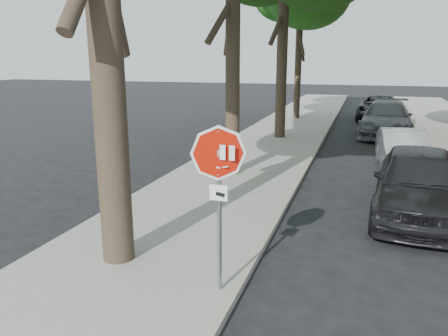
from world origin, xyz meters
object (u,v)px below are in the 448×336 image
(car_a, at_px, (418,183))
(car_d, at_px, (379,108))
(stop_sign, at_px, (219,178))
(car_c, at_px, (386,119))
(car_b, at_px, (403,150))

(car_a, bearing_deg, car_d, 95.83)
(car_d, bearing_deg, stop_sign, -94.63)
(car_a, bearing_deg, stop_sign, -119.79)
(stop_sign, xyz_separation_m, car_a, (3.30, 4.89, -1.12))
(car_c, height_order, car_d, car_c)
(car_c, distance_m, car_d, 5.78)
(car_a, distance_m, car_b, 4.75)
(car_b, bearing_deg, car_d, 88.27)
(car_d, bearing_deg, car_a, -85.89)
(stop_sign, bearing_deg, car_b, 71.10)
(stop_sign, xyz_separation_m, car_d, (2.81, 22.44, -1.21))
(car_a, distance_m, car_d, 17.55)
(stop_sign, height_order, car_c, stop_sign)
(stop_sign, distance_m, car_d, 22.64)
(stop_sign, relative_size, car_b, 0.65)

